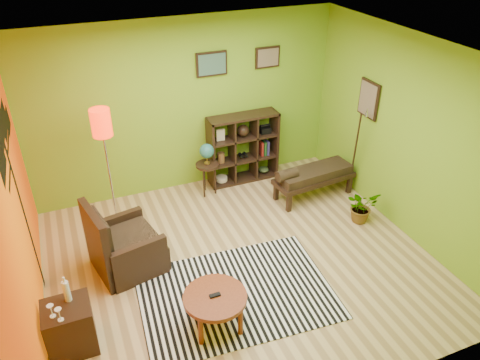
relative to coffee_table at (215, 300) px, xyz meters
name	(u,v)px	position (x,y,z in m)	size (l,w,h in m)	color
ground	(240,262)	(0.66, 0.89, -0.38)	(5.00, 5.00, 0.00)	tan
room_shell	(232,143)	(0.57, 0.90, 1.42)	(5.04, 4.54, 2.82)	#7BAC21
zebra_rug	(236,293)	(0.39, 0.36, -0.37)	(2.35, 1.65, 0.01)	white
coffee_table	(215,300)	(0.00, 0.00, 0.00)	(0.72, 0.72, 0.46)	maroon
armchair	(123,249)	(-0.78, 1.38, -0.07)	(0.98, 0.97, 1.01)	black
side_cabinet	(70,327)	(-1.54, 0.29, -0.08)	(0.50, 0.45, 0.90)	black
floor_lamp	(103,134)	(-0.72, 2.36, 1.13)	(0.28, 0.28, 1.87)	silver
globe_table	(207,157)	(0.84, 2.69, 0.31)	(0.37, 0.37, 0.91)	black
cube_shelf	(244,148)	(1.57, 2.92, 0.22)	(1.20, 0.35, 1.20)	black
bench	(312,175)	(2.38, 1.97, 0.02)	(1.39, 0.60, 0.62)	black
potted_plant	(361,209)	(2.73, 1.09, -0.18)	(0.46, 0.51, 0.40)	#26661E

